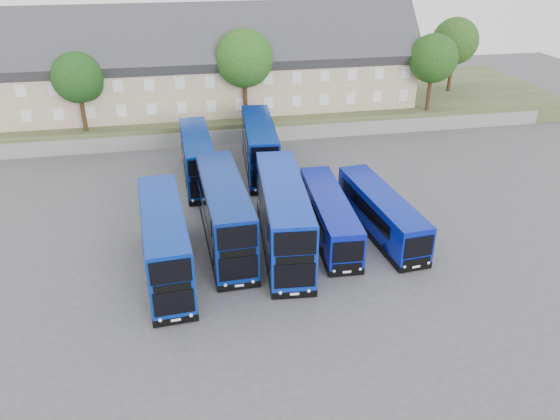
{
  "coord_description": "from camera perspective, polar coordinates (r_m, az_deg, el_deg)",
  "views": [
    {
      "loc": [
        -5.04,
        -29.21,
        19.75
      ],
      "look_at": [
        1.46,
        4.13,
        2.2
      ],
      "focal_mm": 35.0,
      "sensor_mm": 36.0,
      "label": 1
    }
  ],
  "objects": [
    {
      "name": "dd_front_mid",
      "position": [
        37.62,
        -5.8,
        -0.47
      ],
      "size": [
        3.09,
        11.85,
        4.68
      ],
      "rotation": [
        0.0,
        0.0,
        0.03
      ],
      "color": "navy",
      "rests_on": "ground"
    },
    {
      "name": "coach_east_b",
      "position": [
        39.95,
        10.48,
        -0.39
      ],
      "size": [
        3.25,
        11.2,
        3.02
      ],
      "rotation": [
        0.0,
        0.0,
        0.08
      ],
      "color": "#081998",
      "rests_on": "ground"
    },
    {
      "name": "dd_front_right",
      "position": [
        36.89,
        0.33,
        -0.79
      ],
      "size": [
        3.78,
        12.29,
        4.81
      ],
      "rotation": [
        0.0,
        0.0,
        -0.08
      ],
      "color": "#0928A6",
      "rests_on": "ground"
    },
    {
      "name": "tree_west",
      "position": [
        56.47,
        -20.23,
        12.7
      ],
      "size": [
        4.8,
        4.8,
        7.65
      ],
      "color": "#382314",
      "rests_on": "earth_bank"
    },
    {
      "name": "dd_rear_left",
      "position": [
        47.96,
        -8.63,
        5.32
      ],
      "size": [
        2.59,
        10.45,
        4.13
      ],
      "rotation": [
        0.0,
        0.0,
        0.02
      ],
      "color": "#082E93",
      "rests_on": "ground"
    },
    {
      "name": "dd_front_left",
      "position": [
        35.08,
        -11.92,
        -3.39
      ],
      "size": [
        3.33,
        11.33,
        4.44
      ],
      "rotation": [
        0.0,
        0.0,
        0.07
      ],
      "color": "navy",
      "rests_on": "ground"
    },
    {
      "name": "tree_mid",
      "position": [
        56.5,
        -3.62,
        15.34
      ],
      "size": [
        5.76,
        5.76,
        9.18
      ],
      "color": "#382314",
      "rests_on": "earth_bank"
    },
    {
      "name": "earth_bank",
      "position": [
        66.13,
        -6.32,
        10.69
      ],
      "size": [
        80.0,
        20.0,
        2.0
      ],
      "primitive_type": "cube",
      "color": "#3C4828",
      "rests_on": "ground"
    },
    {
      "name": "tree_east",
      "position": [
        61.98,
        15.78,
        14.84
      ],
      "size": [
        5.12,
        5.12,
        8.16
      ],
      "color": "#382314",
      "rests_on": "earth_bank"
    },
    {
      "name": "coach_east_a",
      "position": [
        39.06,
        5.13,
        -0.68
      ],
      "size": [
        2.94,
        11.18,
        3.02
      ],
      "rotation": [
        0.0,
        0.0,
        -0.06
      ],
      "color": "#0817A0",
      "rests_on": "ground"
    },
    {
      "name": "tree_far",
      "position": [
        70.74,
        17.87,
        16.3
      ],
      "size": [
        5.44,
        5.44,
        8.67
      ],
      "color": "#382314",
      "rests_on": "earth_bank"
    },
    {
      "name": "terrace_row",
      "position": [
        60.69,
        -9.13,
        14.47
      ],
      "size": [
        48.0,
        10.4,
        11.2
      ],
      "color": "tan",
      "rests_on": "earth_bank"
    },
    {
      "name": "dd_rear_right",
      "position": [
        49.6,
        -2.15,
        6.57
      ],
      "size": [
        3.41,
        11.37,
        4.46
      ],
      "rotation": [
        0.0,
        0.0,
        -0.08
      ],
      "color": "#082798",
      "rests_on": "ground"
    },
    {
      "name": "retaining_wall",
      "position": [
        56.73,
        -5.35,
        7.63
      ],
      "size": [
        70.0,
        0.4,
        1.5
      ],
      "primitive_type": "cube",
      "color": "slate",
      "rests_on": "ground"
    },
    {
      "name": "ground",
      "position": [
        35.62,
        -1.04,
        -6.36
      ],
      "size": [
        120.0,
        120.0,
        0.0
      ],
      "primitive_type": "plane",
      "color": "#49494E",
      "rests_on": "ground"
    }
  ]
}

